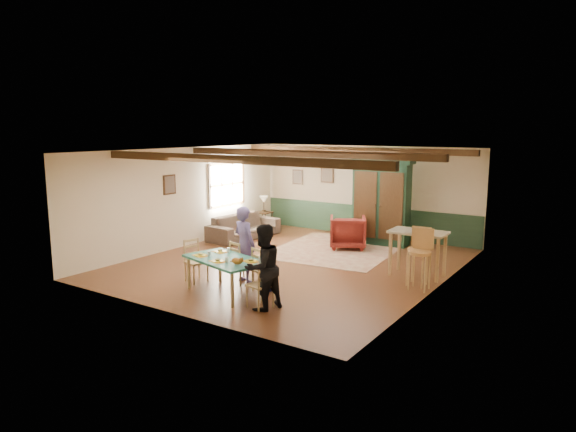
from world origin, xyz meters
The scene contains 35 objects.
floor centered at (0.00, 0.00, 0.00)m, with size 8.00×8.00×0.00m, color #4E2816.
wall_back centered at (0.00, 4.00, 1.35)m, with size 7.00×0.02×2.70m, color beige.
wall_left centered at (-3.50, 0.00, 1.35)m, with size 0.02×8.00×2.70m, color beige.
wall_right centered at (3.50, 0.00, 1.35)m, with size 0.02×8.00×2.70m, color beige.
ceiling centered at (0.00, 0.00, 2.70)m, with size 7.00×8.00×0.02m, color white.
wainscot_back centered at (0.00, 3.98, 0.45)m, with size 6.95×0.03×0.90m, color #1E3823.
ceiling_beam_front centered at (0.00, -2.30, 2.61)m, with size 6.95×0.16×0.16m, color black.
ceiling_beam_mid centered at (0.00, 0.40, 2.61)m, with size 6.95×0.16×0.16m, color black.
ceiling_beam_back centered at (0.00, 3.00, 2.61)m, with size 6.95×0.16×0.16m, color black.
window_left centered at (-3.47, 1.70, 1.55)m, with size 0.06×1.60×1.30m, color white, non-canonical shape.
picture_left_wall centered at (-3.47, -0.60, 1.75)m, with size 0.04×0.42×0.52m, color #796B58, non-canonical shape.
picture_back_a centered at (-1.30, 3.97, 1.80)m, with size 0.45×0.04×0.55m, color #796B58, non-canonical shape.
picture_back_b centered at (-2.40, 3.97, 1.65)m, with size 0.38×0.04×0.48m, color #796B58, non-canonical shape.
dining_table centered at (0.15, -2.65, 0.35)m, with size 1.69×0.94×0.70m, color #216B5A, non-canonical shape.
dining_chair_far_left centered at (-0.04, -1.90, 0.45)m, with size 0.39×0.41×0.89m, color tan, non-canonical shape.
dining_chair_far_right centered at (0.69, -2.09, 0.45)m, with size 0.39×0.41×0.89m, color tan, non-canonical shape.
dining_chair_end_left centered at (-0.89, -2.37, 0.45)m, with size 0.39×0.41×0.89m, color tan, non-canonical shape.
dining_chair_end_right centered at (1.20, -2.92, 0.45)m, with size 0.39×0.41×0.89m, color tan, non-canonical shape.
person_man centered at (-0.02, -1.82, 0.81)m, with size 0.59×0.39×1.62m, color #6A5A9A.
person_woman centered at (1.29, -2.95, 0.77)m, with size 0.75×0.59×1.55m, color black.
person_child centered at (0.71, -2.02, 0.47)m, with size 0.46×0.30×0.94m, color #282FA3.
cat centered at (0.63, -2.87, 0.79)m, with size 0.34×0.13×0.17m, color #BF6C21, non-canonical shape.
place_setting_near_left centered at (-0.41, -2.74, 0.76)m, with size 0.38×0.28×0.11m, color yellow, non-canonical shape.
place_setting_near_center centered at (0.18, -2.90, 0.76)m, with size 0.38×0.28×0.11m, color yellow, non-canonical shape.
place_setting_far_left centered at (-0.29, -2.29, 0.76)m, with size 0.38×0.28×0.11m, color yellow, non-canonical shape.
place_setting_far_right centered at (0.71, -2.55, 0.76)m, with size 0.38×0.28×0.11m, color yellow, non-canonical shape.
area_rug centered at (0.19, 1.82, 0.01)m, with size 3.02×3.59×0.01m, color #C8BB91.
armoire centered at (0.90, 3.14, 1.18)m, with size 1.67×0.67×2.36m, color black.
armchair centered at (0.36, 2.17, 0.44)m, with size 0.93×0.96×0.88m, color #4D100F.
sofa centered at (-2.79, 1.65, 0.35)m, with size 2.36×0.92×0.69m, color #423429.
end_table centered at (-3.12, 3.09, 0.28)m, with size 0.46×0.46×0.56m, color black, non-canonical shape.
table_lamp centered at (-3.12, 3.09, 0.82)m, with size 0.28×0.28×0.51m, color #D5BC8A, non-canonical shape.
counter_table centered at (2.85, 0.64, 0.50)m, with size 1.20×0.70×1.00m, color #C0B795, non-canonical shape.
bar_stool_left centered at (3.09, -0.04, 0.60)m, with size 0.42×0.47×1.20m, color #BB8648, non-canonical shape.
bar_stool_right centered at (3.23, -0.31, 0.62)m, with size 0.44×0.48×1.23m, color #BB8648, non-canonical shape.
Camera 1 is at (6.52, -10.04, 3.20)m, focal length 32.00 mm.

